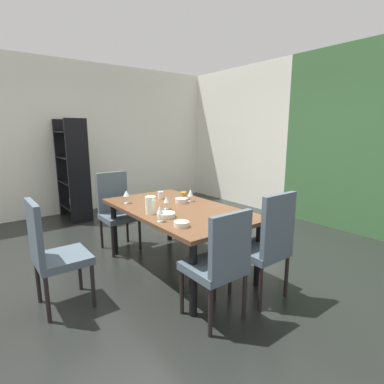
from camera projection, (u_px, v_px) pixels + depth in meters
The scene contains 19 objects.
ground_plane at pixel (168, 262), 3.68m from camera, with size 6.31×5.91×0.02m, color black.
back_panel_interior at pixel (235, 137), 6.50m from camera, with size 2.74×0.10×2.85m, color silver.
left_interior_panel at pixel (80, 138), 5.80m from camera, with size 0.10×5.91×2.85m, color silver.
dining_table at pixel (178, 214), 3.38m from camera, with size 1.86×1.04×0.73m.
chair_head_near at pixel (52, 251), 2.62m from camera, with size 0.44×0.44×1.01m.
chair_left_near at pixel (117, 208), 4.02m from camera, with size 0.44×0.44×1.03m.
chair_right_near at pixel (220, 261), 2.43m from camera, with size 0.44×0.44×0.97m.
chair_right_far at pixel (267, 243), 2.77m from camera, with size 0.44×0.44×1.04m.
display_shelf at pixel (73, 170), 5.34m from camera, with size 0.79×0.36×1.78m.
wine_glass_rear at pixel (190, 193), 3.64m from camera, with size 0.07×0.07×0.15m.
wine_glass_front at pixel (160, 210), 2.82m from camera, with size 0.07×0.07×0.16m.
wine_glass_south at pixel (126, 194), 3.54m from camera, with size 0.07×0.07×0.15m.
wine_glass_center at pixel (166, 200), 3.28m from camera, with size 0.06×0.06×0.14m.
serving_bowl_near_shelf at pixel (181, 224), 2.70m from camera, with size 0.14×0.14×0.05m, color silver.
serving_bowl_right at pixel (181, 201), 3.58m from camera, with size 0.15×0.15×0.05m, color silver.
serving_bowl_north at pixel (166, 215), 2.99m from camera, with size 0.18×0.18×0.05m, color silver.
cup_near_window at pixel (161, 195), 3.77m from camera, with size 0.07×0.07×0.10m, color silver.
cup_west at pixel (184, 196), 3.74m from camera, with size 0.08×0.08×0.10m, color #B17F29.
pitcher_corner at pixel (151, 205), 3.10m from camera, with size 0.12×0.11×0.18m.
Camera 1 is at (2.90, -1.85, 1.58)m, focal length 28.00 mm.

